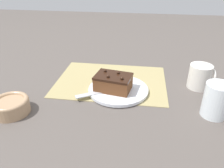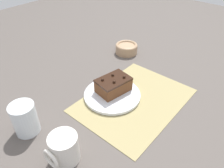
{
  "view_description": "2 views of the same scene",
  "coord_description": "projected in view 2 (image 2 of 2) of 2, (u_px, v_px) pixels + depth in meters",
  "views": [
    {
      "loc": [
        0.12,
        -0.82,
        0.44
      ],
      "look_at": [
        0.02,
        -0.08,
        0.03
      ],
      "focal_mm": 35.0,
      "sensor_mm": 36.0,
      "label": 1
    },
    {
      "loc": [
        0.57,
        0.37,
        0.59
      ],
      "look_at": [
        0.01,
        -0.11,
        0.03
      ],
      "focal_mm": 35.0,
      "sensor_mm": 36.0,
      "label": 2
    }
  ],
  "objects": [
    {
      "name": "placemat_woven",
      "position": [
        134.0,
        100.0,
        0.89
      ],
      "size": [
        0.46,
        0.34,
        0.0
      ],
      "primitive_type": "cube",
      "color": "tan",
      "rests_on": "ground_plane"
    },
    {
      "name": "chocolate_cake",
      "position": [
        113.0,
        85.0,
        0.9
      ],
      "size": [
        0.15,
        0.12,
        0.07
      ],
      "rotation": [
        0.0,
        0.0,
        -0.18
      ],
      "color": "brown",
      "rests_on": "cake_plate"
    },
    {
      "name": "ground_plane",
      "position": [
        134.0,
        100.0,
        0.89
      ],
      "size": [
        3.0,
        3.0,
        0.0
      ],
      "primitive_type": "plane",
      "color": "#544C47"
    },
    {
      "name": "cake_plate",
      "position": [
        112.0,
        95.0,
        0.91
      ],
      "size": [
        0.23,
        0.23,
        0.01
      ],
      "color": "white",
      "rests_on": "placemat_woven"
    },
    {
      "name": "drinking_glass",
      "position": [
        25.0,
        119.0,
        0.73
      ],
      "size": [
        0.08,
        0.08,
        0.12
      ],
      "color": "white",
      "rests_on": "ground_plane"
    },
    {
      "name": "serving_knife",
      "position": [
        113.0,
        88.0,
        0.93
      ],
      "size": [
        0.19,
        0.12,
        0.01
      ],
      "rotation": [
        0.0,
        0.0,
        2.11
      ],
      "color": "#472D19",
      "rests_on": "cake_plate"
    },
    {
      "name": "coffee_mug",
      "position": [
        65.0,
        150.0,
        0.64
      ],
      "size": [
        0.1,
        0.09,
        0.1
      ],
      "color": "silver",
      "rests_on": "ground_plane"
    },
    {
      "name": "small_bowl",
      "position": [
        126.0,
        48.0,
        1.2
      ],
      "size": [
        0.12,
        0.12,
        0.05
      ],
      "color": "tan",
      "rests_on": "ground_plane"
    }
  ]
}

